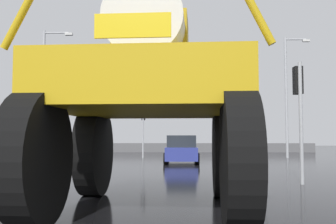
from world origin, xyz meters
TOP-DOWN VIEW (x-y plane):
  - ground_plane at (0.00, 18.00)m, footprint 120.00×120.00m
  - oversize_sprayer at (0.56, 7.39)m, footprint 4.17×5.61m
  - sedan_ahead at (1.26, 21.89)m, footprint 1.91×4.12m
  - traffic_signal_near_right at (4.74, 11.70)m, footprint 0.24×0.54m
  - traffic_signal_far_left at (-1.39, 27.42)m, footprint 0.24×0.55m
  - streetlight_far_left at (-7.90, 25.98)m, footprint 2.03×0.24m
  - streetlight_far_right at (8.85, 27.87)m, footprint 1.82×0.24m
  - roadside_barrier at (0.00, 39.38)m, footprint 29.10×0.24m

SIDE VIEW (x-z plane):
  - ground_plane at x=0.00m, z-range 0.00..0.00m
  - roadside_barrier at x=0.00m, z-range 0.00..0.90m
  - sedan_ahead at x=1.26m, z-range -0.05..1.47m
  - oversize_sprayer at x=0.56m, z-range -0.14..4.30m
  - traffic_signal_far_left at x=-1.39m, z-range 0.82..4.41m
  - traffic_signal_near_right at x=4.74m, z-range 0.83..4.45m
  - streetlight_far_right at x=8.85m, z-range 0.45..9.03m
  - streetlight_far_left at x=-7.90m, z-range 0.47..9.15m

